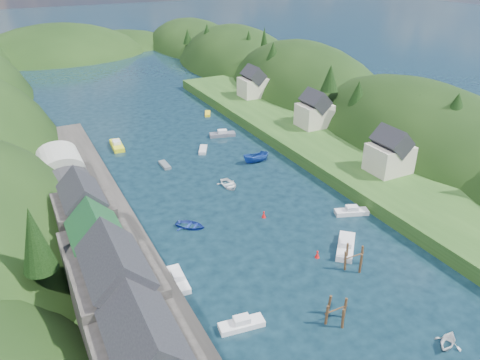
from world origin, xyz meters
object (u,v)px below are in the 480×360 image
piling_cluster_near (336,313)px  channel_buoy_near (317,255)px  piling_cluster_far (354,259)px  channel_buoy_far (264,215)px

piling_cluster_near → channel_buoy_near: piling_cluster_near is taller
channel_buoy_near → piling_cluster_near: bearing=-115.9°
piling_cluster_far → channel_buoy_far: 17.34m
piling_cluster_near → channel_buoy_near: bearing=64.1°
piling_cluster_near → piling_cluster_far: size_ratio=0.94×
channel_buoy_far → piling_cluster_near: bearing=-99.7°
channel_buoy_near → channel_buoy_far: 12.89m
channel_buoy_near → channel_buoy_far: size_ratio=1.00×
piling_cluster_near → piling_cluster_far: 11.04m
channel_buoy_near → piling_cluster_far: bearing=-52.2°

